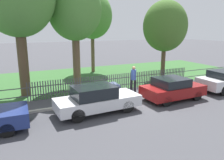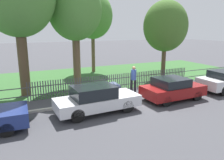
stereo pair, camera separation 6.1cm
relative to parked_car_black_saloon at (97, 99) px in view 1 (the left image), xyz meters
The scene contains 11 objects.
ground_plane 3.23m from the parked_car_black_saloon, 23.19° to the left, with size 120.00×120.00×0.00m, color #424247.
kerb_stone 3.25m from the parked_car_black_saloon, 24.85° to the left, with size 28.58×0.20×0.12m, color #B2ADA3.
grass_strip 8.64m from the parked_car_black_saloon, 70.39° to the left, with size 28.58×9.60×0.01m, color #33602D.
park_fence 4.41m from the parked_car_black_saloon, 48.98° to the left, with size 28.58×0.05×1.14m.
parked_car_black_saloon is the anchor object (origin of this frame).
parked_car_navy_estate 4.86m from the parked_car_black_saloon, ahead, with size 3.75×1.90×1.34m.
covered_motorcycle 2.48m from the parked_car_black_saloon, 52.26° to the left, with size 1.92×0.84×0.98m.
tree_behind_motorcycle 7.28m from the parked_car_black_saloon, 83.67° to the left, with size 3.73×3.73×7.61m.
tree_mid_park 11.84m from the parked_car_black_saloon, 70.57° to the left, with size 3.78×3.78×7.55m.
tree_far_left 9.72m from the parked_car_black_saloon, 30.97° to the left, with size 3.51×3.51×6.39m.
pedestrian_near_fence 4.24m from the parked_car_black_saloon, 33.48° to the left, with size 0.51×0.51×1.77m.
Camera 1 is at (-6.65, -11.04, 4.17)m, focal length 35.00 mm.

